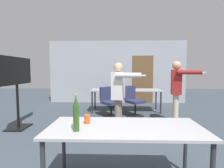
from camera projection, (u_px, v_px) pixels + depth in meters
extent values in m
cube|color=#A3A8B2|center=(117.00, 72.00, 7.63)|extent=(5.92, 0.10, 2.69)
cube|color=brown|center=(143.00, 79.00, 7.57)|extent=(0.90, 0.02, 2.05)
cube|color=#A8A8AD|center=(125.00, 128.00, 2.05)|extent=(1.80, 0.80, 0.03)
cylinder|color=#2D2D33|center=(64.00, 145.00, 2.44)|extent=(0.05, 0.05, 0.72)
cylinder|color=#2D2D33|center=(185.00, 147.00, 2.39)|extent=(0.05, 0.05, 0.72)
cube|color=#A8A8AD|center=(126.00, 90.00, 6.01)|extent=(2.35, 0.83, 0.03)
cylinder|color=#2D2D33|center=(92.00, 102.00, 5.72)|extent=(0.05, 0.05, 0.72)
cylinder|color=#2D2D33|center=(161.00, 103.00, 5.65)|extent=(0.05, 0.05, 0.72)
cylinder|color=#2D2D33|center=(95.00, 99.00, 6.43)|extent=(0.05, 0.05, 0.72)
cylinder|color=#2D2D33|center=(156.00, 99.00, 6.36)|extent=(0.05, 0.05, 0.72)
cube|color=black|center=(19.00, 127.00, 4.29)|extent=(0.44, 0.56, 0.03)
cylinder|color=black|center=(18.00, 106.00, 4.24)|extent=(0.06, 0.06, 1.04)
cube|color=black|center=(16.00, 71.00, 4.18)|extent=(0.04, 1.28, 0.66)
cube|color=#14331E|center=(15.00, 71.00, 4.18)|extent=(0.01, 1.18, 0.58)
cylinder|color=slate|center=(119.00, 114.00, 4.09)|extent=(0.14, 0.14, 0.77)
cylinder|color=slate|center=(118.00, 116.00, 3.91)|extent=(0.14, 0.14, 0.77)
cube|color=silver|center=(118.00, 85.00, 3.95)|extent=(0.33, 0.48, 0.61)
sphere|color=#DBAD89|center=(118.00, 67.00, 3.92)|extent=(0.21, 0.21, 0.21)
cylinder|color=silver|center=(120.00, 85.00, 4.22)|extent=(0.11, 0.11, 0.52)
cylinder|color=silver|center=(128.00, 75.00, 3.61)|extent=(0.53, 0.20, 0.11)
cube|color=white|center=(143.00, 75.00, 3.54)|extent=(0.12, 0.06, 0.03)
cylinder|color=beige|center=(175.00, 108.00, 4.67)|extent=(0.13, 0.13, 0.80)
cylinder|color=beige|center=(176.00, 110.00, 4.49)|extent=(0.13, 0.13, 0.80)
cube|color=maroon|center=(176.00, 82.00, 4.53)|extent=(0.34, 0.48, 0.63)
sphere|color=#DBAD89|center=(177.00, 65.00, 4.49)|extent=(0.22, 0.22, 0.22)
cylinder|color=maroon|center=(175.00, 82.00, 4.79)|extent=(0.10, 0.10, 0.55)
cylinder|color=maroon|center=(189.00, 72.00, 4.17)|extent=(0.55, 0.23, 0.10)
cube|color=white|center=(203.00, 72.00, 4.09)|extent=(0.13, 0.06, 0.03)
cylinder|color=black|center=(111.00, 116.00, 5.30)|extent=(0.52, 0.52, 0.03)
cylinder|color=black|center=(111.00, 110.00, 5.28)|extent=(0.06, 0.06, 0.37)
cube|color=navy|center=(111.00, 103.00, 5.27)|extent=(0.65, 0.65, 0.08)
cube|color=navy|center=(106.00, 94.00, 5.44)|extent=(0.36, 0.35, 0.42)
cylinder|color=black|center=(114.00, 106.00, 6.91)|extent=(0.52, 0.52, 0.03)
cylinder|color=black|center=(114.00, 100.00, 6.89)|extent=(0.06, 0.06, 0.40)
cube|color=black|center=(114.00, 94.00, 6.87)|extent=(0.64, 0.64, 0.08)
cube|color=black|center=(120.00, 88.00, 6.99)|extent=(0.29, 0.40, 0.42)
cylinder|color=black|center=(135.00, 116.00, 5.31)|extent=(0.52, 0.52, 0.03)
cylinder|color=black|center=(135.00, 109.00, 5.30)|extent=(0.06, 0.06, 0.40)
cube|color=navy|center=(135.00, 101.00, 5.28)|extent=(0.65, 0.65, 0.08)
cube|color=navy|center=(130.00, 92.00, 5.47)|extent=(0.38, 0.31, 0.42)
cylinder|color=#2D511E|center=(76.00, 119.00, 1.88)|extent=(0.07, 0.07, 0.27)
cone|color=#2D511E|center=(76.00, 100.00, 1.87)|extent=(0.06, 0.06, 0.12)
cylinder|color=gold|center=(76.00, 94.00, 1.86)|extent=(0.03, 0.03, 0.01)
cylinder|color=#E05123|center=(87.00, 119.00, 2.16)|extent=(0.07, 0.07, 0.11)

